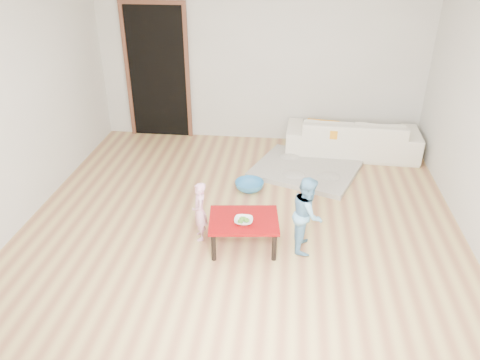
% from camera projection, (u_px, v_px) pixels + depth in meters
% --- Properties ---
extents(floor, '(5.00, 5.00, 0.01)m').
position_uv_depth(floor, '(242.00, 221.00, 5.48)').
color(floor, '#A06844').
rests_on(floor, ground).
extents(back_wall, '(5.00, 0.02, 2.60)m').
position_uv_depth(back_wall, '(260.00, 58.00, 7.05)').
color(back_wall, silver).
rests_on(back_wall, floor).
extents(left_wall, '(0.02, 5.00, 2.60)m').
position_uv_depth(left_wall, '(15.00, 107.00, 5.11)').
color(left_wall, silver).
rests_on(left_wall, floor).
extents(doorway, '(1.02, 0.08, 2.11)m').
position_uv_depth(doorway, '(158.00, 73.00, 7.33)').
color(doorway, brown).
rests_on(doorway, back_wall).
extents(sofa, '(1.97, 0.83, 0.57)m').
position_uv_depth(sofa, '(352.00, 136.00, 7.00)').
color(sofa, silver).
rests_on(sofa, floor).
extents(cushion, '(0.53, 0.48, 0.13)m').
position_uv_depth(cushion, '(322.00, 129.00, 6.85)').
color(cushion, '#FFA01C').
rests_on(cushion, sofa).
extents(red_table, '(0.78, 0.62, 0.36)m').
position_uv_depth(red_table, '(244.00, 233.00, 4.95)').
color(red_table, maroon).
rests_on(red_table, floor).
extents(bowl, '(0.19, 0.19, 0.05)m').
position_uv_depth(bowl, '(244.00, 221.00, 4.79)').
color(bowl, white).
rests_on(bowl, red_table).
extents(broccoli, '(0.12, 0.12, 0.06)m').
position_uv_depth(broccoli, '(244.00, 220.00, 4.78)').
color(broccoli, '#2D5919').
rests_on(broccoli, red_table).
extents(child_pink, '(0.22, 0.28, 0.68)m').
position_uv_depth(child_pink, '(200.00, 211.00, 5.03)').
color(child_pink, pink).
rests_on(child_pink, floor).
extents(child_blue, '(0.33, 0.42, 0.84)m').
position_uv_depth(child_blue, '(307.00, 214.00, 4.84)').
color(child_blue, '#5DA4D8').
rests_on(child_blue, floor).
extents(basin, '(0.38, 0.38, 0.12)m').
position_uv_depth(basin, '(249.00, 186.00, 6.11)').
color(basin, teal).
rests_on(basin, floor).
extents(blanket, '(1.66, 1.53, 0.07)m').
position_uv_depth(blanket, '(305.00, 169.00, 6.58)').
color(blanket, '#B6B0A1').
rests_on(blanket, floor).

